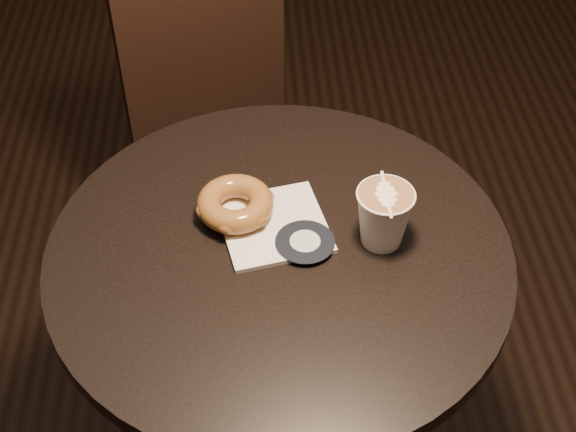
{
  "coord_description": "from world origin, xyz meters",
  "views": [
    {
      "loc": [
        -0.03,
        -0.81,
        1.63
      ],
      "look_at": [
        0.01,
        0.03,
        0.79
      ],
      "focal_mm": 50.0,
      "sensor_mm": 36.0,
      "label": 1
    }
  ],
  "objects_px": {
    "doughnut": "(235,204)",
    "chair": "(220,133)",
    "cafe_table": "(280,328)",
    "latte_cup": "(383,217)",
    "pastry_bag": "(274,225)"
  },
  "relations": [
    {
      "from": "cafe_table",
      "to": "pastry_bag",
      "type": "xyz_separation_m",
      "value": [
        -0.01,
        0.04,
        0.2
      ]
    },
    {
      "from": "chair",
      "to": "latte_cup",
      "type": "bearing_deg",
      "value": -85.48
    },
    {
      "from": "cafe_table",
      "to": "latte_cup",
      "type": "height_order",
      "value": "latte_cup"
    },
    {
      "from": "chair",
      "to": "latte_cup",
      "type": "distance_m",
      "value": 0.69
    },
    {
      "from": "cafe_table",
      "to": "pastry_bag",
      "type": "distance_m",
      "value": 0.21
    },
    {
      "from": "chair",
      "to": "doughnut",
      "type": "distance_m",
      "value": 0.57
    },
    {
      "from": "doughnut",
      "to": "latte_cup",
      "type": "bearing_deg",
      "value": -16.05
    },
    {
      "from": "doughnut",
      "to": "chair",
      "type": "bearing_deg",
      "value": 94.64
    },
    {
      "from": "cafe_table",
      "to": "latte_cup",
      "type": "relative_size",
      "value": 7.82
    },
    {
      "from": "chair",
      "to": "doughnut",
      "type": "bearing_deg",
      "value": -105.41
    },
    {
      "from": "chair",
      "to": "doughnut",
      "type": "xyz_separation_m",
      "value": [
        0.04,
        -0.5,
        0.27
      ]
    },
    {
      "from": "doughnut",
      "to": "cafe_table",
      "type": "bearing_deg",
      "value": -47.32
    },
    {
      "from": "chair",
      "to": "pastry_bag",
      "type": "height_order",
      "value": "chair"
    },
    {
      "from": "pastry_bag",
      "to": "latte_cup",
      "type": "distance_m",
      "value": 0.17
    },
    {
      "from": "latte_cup",
      "to": "chair",
      "type": "bearing_deg",
      "value": 114.57
    }
  ]
}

